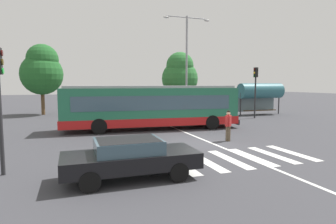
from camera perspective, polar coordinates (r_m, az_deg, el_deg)
The scene contains 15 objects.
ground_plane at distance 15.48m, azimuth 7.30°, elevation -6.21°, with size 160.00×160.00×0.00m, color #3D3D42.
city_transit_bus at distance 19.86m, azimuth -3.32°, elevation 1.07°, with size 12.48×3.70×3.06m.
pedestrian_crossing_street at distance 16.03m, azimuth 12.09°, elevation -2.37°, with size 0.47×0.46×1.72m.
foreground_sedan at distance 9.63m, azimuth -7.64°, elevation -8.86°, with size 4.52×1.91×1.35m.
parked_car_white at distance 29.21m, azimuth -10.14°, elevation 0.84°, with size 1.91×4.52×1.35m.
parked_car_red at distance 29.67m, azimuth -5.47°, elevation 0.98°, with size 1.97×4.55×1.35m.
parked_car_black at distance 30.63m, azimuth -0.66°, elevation 1.15°, with size 2.01×4.57×1.35m.
parked_car_charcoal at distance 31.42m, azimuth 4.50°, elevation 1.24°, with size 1.89×4.51×1.35m.
traffic_light_far_corner at distance 27.41m, azimuth 17.26°, elevation 5.37°, with size 0.33×0.32×4.70m.
bus_stop_shelter at distance 30.82m, azimuth 18.19°, elevation 3.97°, with size 4.90×1.54×3.25m.
twin_arm_street_lamp at distance 28.99m, azimuth 3.79°, elevation 11.37°, with size 4.99×0.32×9.92m.
background_tree_left at distance 32.00m, azimuth -24.13°, elevation 7.75°, with size 4.23×4.23×7.25m.
background_tree_right at distance 34.45m, azimuth 2.41°, elevation 7.50°, with size 4.38×4.38×7.01m.
crosswalk_painted_stripes at distance 12.68m, azimuth 14.50°, elevation -8.99°, with size 6.00×3.14×0.01m.
lane_center_line at distance 17.40m, azimuth 5.35°, elevation -4.86°, with size 0.16×24.00×0.01m, color silver.
Camera 1 is at (-6.89, -13.49, 3.17)m, focal length 30.15 mm.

